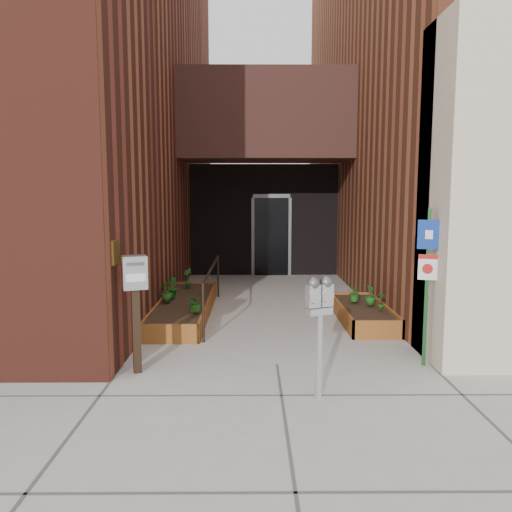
{
  "coord_description": "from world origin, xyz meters",
  "views": [
    {
      "loc": [
        -0.32,
        -6.25,
        2.21
      ],
      "look_at": [
        -0.26,
        1.8,
        1.2
      ],
      "focal_mm": 35.0,
      "sensor_mm": 36.0,
      "label": 1
    }
  ],
  "objects": [
    {
      "name": "ground",
      "position": [
        0.0,
        0.0,
        0.0
      ],
      "size": [
        80.0,
        80.0,
        0.0
      ],
      "primitive_type": "plane",
      "color": "#9E9991",
      "rests_on": "ground"
    },
    {
      "name": "architecture",
      "position": [
        -0.18,
        6.89,
        4.98
      ],
      "size": [
        20.0,
        14.6,
        10.0
      ],
      "color": "#5F261B",
      "rests_on": "ground"
    },
    {
      "name": "planter_left",
      "position": [
        -1.55,
        2.7,
        0.13
      ],
      "size": [
        0.9,
        3.6,
        0.3
      ],
      "color": "brown",
      "rests_on": "ground"
    },
    {
      "name": "planter_right",
      "position": [
        1.6,
        2.2,
        0.13
      ],
      "size": [
        0.8,
        2.2,
        0.3
      ],
      "color": "brown",
      "rests_on": "ground"
    },
    {
      "name": "handrail",
      "position": [
        -1.05,
        2.65,
        0.75
      ],
      "size": [
        0.04,
        3.34,
        0.9
      ],
      "color": "black",
      "rests_on": "ground"
    },
    {
      "name": "parking_meter",
      "position": [
        0.39,
        -1.06,
        1.04
      ],
      "size": [
        0.31,
        0.22,
        1.34
      ],
      "color": "#B6B6B9",
      "rests_on": "ground"
    },
    {
      "name": "sign_post",
      "position": [
        1.9,
        -0.04,
        1.24
      ],
      "size": [
        0.27,
        0.11,
        2.02
      ],
      "color": "#163D1B",
      "rests_on": "ground"
    },
    {
      "name": "payment_dropbox",
      "position": [
        -1.75,
        -0.26,
        1.05
      ],
      "size": [
        0.34,
        0.3,
        1.46
      ],
      "color": "black",
      "rests_on": "ground"
    },
    {
      "name": "shrub_left_a",
      "position": [
        -1.25,
        1.71,
        0.46
      ],
      "size": [
        0.4,
        0.4,
        0.32
      ],
      "primitive_type": "imported",
      "rotation": [
        0.0,
        0.0,
        0.92
      ],
      "color": "#245F1B",
      "rests_on": "planter_left"
    },
    {
      "name": "shrub_left_b",
      "position": [
        -1.81,
        2.85,
        0.49
      ],
      "size": [
        0.27,
        0.27,
        0.37
      ],
      "primitive_type": "imported",
      "rotation": [
        0.0,
        0.0,
        1.95
      ],
      "color": "#195A1C",
      "rests_on": "planter_left"
    },
    {
      "name": "shrub_left_c",
      "position": [
        -1.85,
        2.51,
        0.48
      ],
      "size": [
        0.28,
        0.28,
        0.36
      ],
      "primitive_type": "imported",
      "rotation": [
        0.0,
        0.0,
        3.96
      ],
      "color": "#275919",
      "rests_on": "planter_left"
    },
    {
      "name": "shrub_left_d",
      "position": [
        -1.65,
        3.87,
        0.49
      ],
      "size": [
        0.29,
        0.29,
        0.38
      ],
      "primitive_type": "imported",
      "rotation": [
        0.0,
        0.0,
        5.48
      ],
      "color": "#1B601F",
      "rests_on": "planter_left"
    },
    {
      "name": "shrub_right_a",
      "position": [
        1.73,
        2.2,
        0.47
      ],
      "size": [
        0.25,
        0.25,
        0.33
      ],
      "primitive_type": "imported",
      "rotation": [
        0.0,
        0.0,
        1.1
      ],
      "color": "#1A5217",
      "rests_on": "planter_right"
    },
    {
      "name": "shrub_right_b",
      "position": [
        1.81,
        1.79,
        0.45
      ],
      "size": [
        0.22,
        0.22,
        0.3
      ],
      "primitive_type": "imported",
      "rotation": [
        0.0,
        0.0,
        2.41
      ],
      "color": "#225518",
      "rests_on": "planter_right"
    },
    {
      "name": "shrub_right_c",
      "position": [
        1.5,
        2.46,
        0.46
      ],
      "size": [
        0.4,
        0.4,
        0.31
      ],
      "primitive_type": "imported",
      "rotation": [
        0.0,
        0.0,
        4.02
      ],
      "color": "#1F5919",
      "rests_on": "planter_right"
    }
  ]
}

